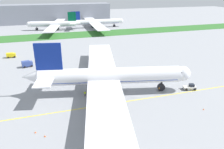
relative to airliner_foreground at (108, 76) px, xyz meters
name	(u,v)px	position (x,y,z in m)	size (l,w,h in m)	color
ground_plane	(108,99)	(-1.37, -4.86, -6.02)	(600.00, 600.00, 0.00)	gray
apron_taxi_line	(111,104)	(-1.37, -8.01, -6.02)	(280.00, 0.36, 0.01)	yellow
grass_median_strip	(67,35)	(-1.37, 102.20, -5.97)	(320.00, 24.00, 0.10)	#2D6628
airliner_foreground	(108,76)	(0.00, 0.00, 0.00)	(55.61, 89.84, 17.73)	white
pushback_tug	(190,87)	(28.38, -6.54, -5.06)	(6.29, 3.15, 2.10)	white
ground_crew_wingwalker_port	(159,88)	(17.35, -4.45, -4.95)	(0.58, 0.43, 1.77)	black
ground_crew_marshaller_front	(85,93)	(-7.98, -0.22, -4.98)	(0.59, 0.32, 1.70)	black
traffic_cone_near_nose	(35,132)	(-23.74, -16.34, -5.74)	(0.36, 0.36, 0.58)	#F2590C
traffic_cone_port_wing	(204,109)	(23.72, -19.73, -5.74)	(0.36, 0.36, 0.58)	#F2590C
traffic_cone_starboard_wing	(45,136)	(-21.52, -18.63, -5.74)	(0.36, 0.36, 0.58)	#F2590C
service_truck_baggage_loader	(27,64)	(-27.36, 36.34, -4.49)	(4.95, 3.32, 2.80)	#33478C
service_truck_catering_van	(11,55)	(-35.76, 54.10, -4.65)	(4.49, 2.57, 2.45)	yellow
parked_airliner_far_left	(54,24)	(-8.56, 127.80, -1.03)	(44.49, 71.47, 14.72)	white
parked_airliner_far_centre	(95,22)	(27.19, 129.72, -1.12)	(51.24, 82.96, 14.42)	white
terminal_building	(50,13)	(-9.60, 173.89, 2.98)	(122.16, 20.00, 18.00)	gray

